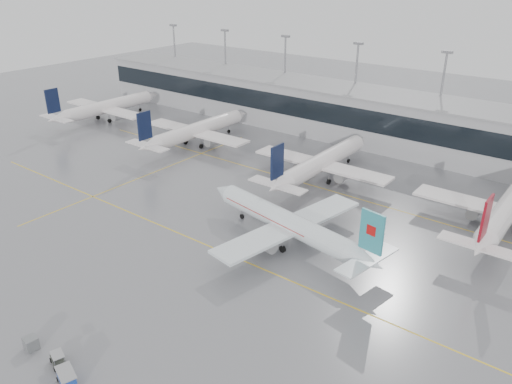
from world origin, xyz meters
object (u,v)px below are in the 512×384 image
Objects in this scene: gse_unit at (31,343)px; baggage_tug at (58,361)px; baggage_cart at (67,378)px; air_canada_jet at (289,224)px.

baggage_tug is at bearing 13.30° from gse_unit.
baggage_cart is at bearing 0.00° from baggage_tug.
air_canada_jet is 23.38× the size of gse_unit.
baggage_cart is 8.17m from gse_unit.
baggage_tug is 1.05× the size of baggage_cart.
baggage_cart reaches higher than baggage_tug.
baggage_tug is (-5.27, -37.26, -2.95)m from air_canada_jet.
baggage_cart is 2.16× the size of gse_unit.
baggage_cart reaches higher than gse_unit.
gse_unit is (-4.71, -0.43, 0.18)m from baggage_tug.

